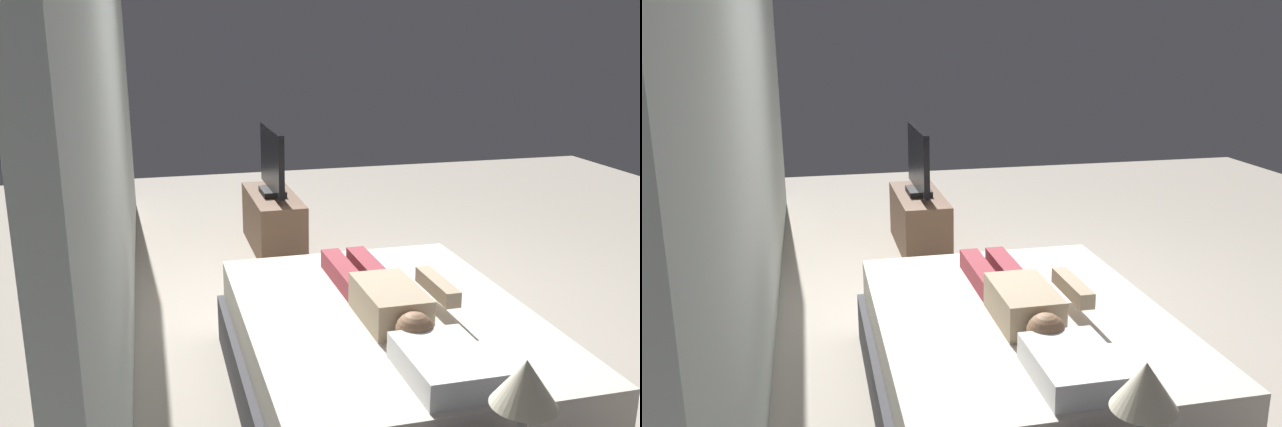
% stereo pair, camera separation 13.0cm
% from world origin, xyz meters
% --- Properties ---
extents(ground_plane, '(10.00, 10.00, 0.00)m').
position_xyz_m(ground_plane, '(0.00, 0.00, 0.00)').
color(ground_plane, '#ADA393').
extents(back_wall, '(6.40, 0.10, 2.80)m').
position_xyz_m(back_wall, '(0.40, 1.58, 1.40)').
color(back_wall, silver).
rests_on(back_wall, ground).
extents(bed, '(2.05, 1.54, 0.54)m').
position_xyz_m(bed, '(-1.08, 0.24, 0.26)').
color(bed, '#333338').
rests_on(bed, ground).
extents(pillow, '(0.48, 0.34, 0.12)m').
position_xyz_m(pillow, '(-1.78, 0.24, 0.60)').
color(pillow, white).
rests_on(pillow, bed).
extents(person, '(1.26, 0.46, 0.18)m').
position_xyz_m(person, '(-1.05, 0.25, 0.62)').
color(person, tan).
rests_on(person, bed).
extents(remote, '(0.15, 0.04, 0.02)m').
position_xyz_m(remote, '(-0.90, -0.16, 0.55)').
color(remote, black).
rests_on(remote, bed).
extents(tv_stand, '(1.10, 0.40, 0.50)m').
position_xyz_m(tv_stand, '(1.70, 0.32, 0.25)').
color(tv_stand, brown).
rests_on(tv_stand, ground).
extents(tv, '(0.88, 0.20, 0.59)m').
position_xyz_m(tv, '(1.70, 0.32, 0.78)').
color(tv, black).
rests_on(tv, tv_stand).
extents(lamp, '(0.22, 0.22, 0.42)m').
position_xyz_m(lamp, '(-2.40, 0.25, 0.85)').
color(lamp, '#59595B').
rests_on(lamp, nightstand).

